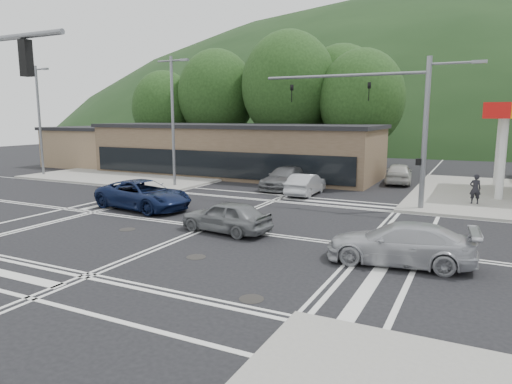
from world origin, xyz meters
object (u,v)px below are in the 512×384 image
at_px(car_blue_west, 144,195).
at_px(pedestrian, 475,189).
at_px(car_silver_east, 400,243).
at_px(car_queue_a, 306,184).
at_px(car_northbound, 285,178).
at_px(car_grey_center, 226,216).
at_px(car_queue_b, 399,173).

xyz_separation_m(car_blue_west, pedestrian, (16.09, 8.79, 0.20)).
xyz_separation_m(car_silver_east, car_queue_a, (-7.64, 11.55, -0.03)).
xyz_separation_m(car_silver_east, car_northbound, (-9.77, 13.26, 0.04)).
distance_m(car_grey_center, car_queue_a, 10.44).
distance_m(car_blue_west, car_grey_center, 6.93).
relative_size(car_queue_a, car_queue_b, 0.91).
height_order(car_queue_b, pedestrian, pedestrian).
bearing_deg(car_queue_b, car_grey_center, 69.77).
bearing_deg(car_silver_east, car_queue_b, -176.65).
relative_size(car_blue_west, car_silver_east, 1.15).
bearing_deg(pedestrian, car_queue_b, -68.00).
xyz_separation_m(car_grey_center, car_queue_a, (-0.17, 10.44, -0.01)).
height_order(car_silver_east, car_queue_b, car_queue_b).
bearing_deg(car_grey_center, car_northbound, -162.25).
xyz_separation_m(car_blue_west, car_northbound, (4.22, 9.81, -0.03)).
height_order(car_queue_a, car_queue_b, car_queue_b).
distance_m(car_queue_b, pedestrian, 8.75).
bearing_deg(car_silver_east, car_queue_a, -152.43).
distance_m(car_silver_east, car_northbound, 16.47).
distance_m(car_blue_west, car_northbound, 10.68).
xyz_separation_m(car_northbound, pedestrian, (11.87, -1.02, 0.24)).
bearing_deg(car_queue_a, car_queue_b, -121.68).
bearing_deg(car_grey_center, car_queue_a, -172.01).
bearing_deg(car_queue_b, car_northbound, 35.27).
bearing_deg(car_silver_east, pedestrian, 164.33).
relative_size(car_grey_center, car_silver_east, 0.83).
bearing_deg(car_silver_east, car_grey_center, -104.36).
distance_m(car_blue_west, pedestrian, 18.34).
bearing_deg(car_blue_west, pedestrian, -53.22).
xyz_separation_m(car_grey_center, car_northbound, (-2.30, 12.15, 0.05)).
xyz_separation_m(car_grey_center, pedestrian, (9.57, 11.13, 0.29)).
distance_m(car_queue_a, car_queue_b, 8.91).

